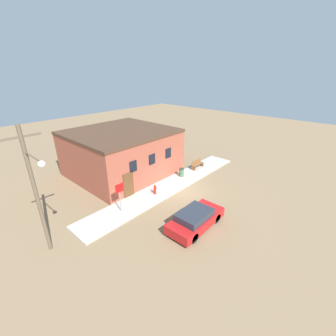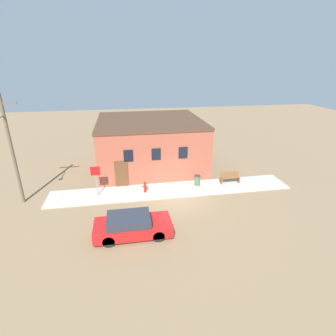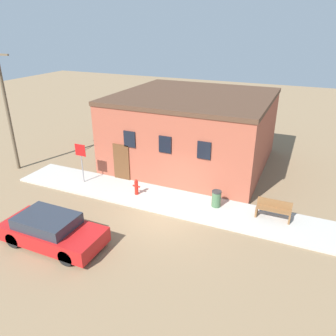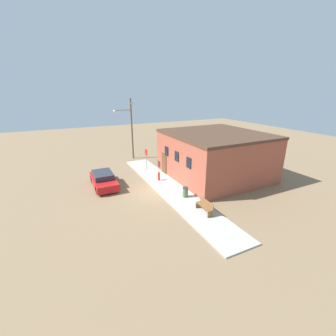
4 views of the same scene
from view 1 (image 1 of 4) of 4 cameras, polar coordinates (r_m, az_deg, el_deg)
ground_plane at (r=19.84m, az=3.33°, el=-5.71°), size 80.00×80.00×0.00m
sidewalk at (r=20.52m, az=0.57°, el=-4.44°), size 18.25×2.53×0.11m
brick_building at (r=22.82m, az=-11.69°, el=3.95°), size 9.18×8.71×4.43m
fire_hydrant at (r=18.90m, az=-3.33°, el=-5.43°), size 0.41×0.19×0.85m
stop_sign at (r=16.48m, az=-12.19°, el=-6.08°), size 0.66×0.06×2.26m
bench at (r=23.99m, az=7.45°, el=0.97°), size 1.55×0.44×0.89m
trash_bin at (r=21.99m, az=3.46°, el=-1.11°), size 0.47×0.47×0.83m
utility_pole at (r=13.39m, az=-30.53°, el=-4.52°), size 1.80×2.23×7.40m
parked_car at (r=15.39m, az=6.97°, el=-12.70°), size 4.32×1.87×1.27m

